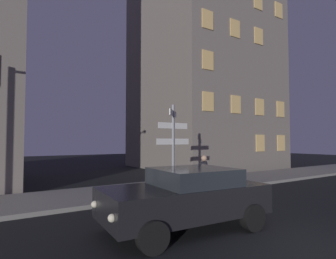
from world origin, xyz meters
TOP-DOWN VIEW (x-y plane):
  - ground_plane at (0.00, 0.00)m, footprint 80.00×80.00m
  - sidewalk_kerb at (0.00, 7.10)m, footprint 40.00×3.35m
  - signpost at (1.03, 6.00)m, footprint 1.56×0.97m
  - car_side_parked at (-1.11, 2.28)m, footprint 4.19×2.28m
  - cyclist at (1.41, 4.59)m, footprint 1.81×0.37m
  - building_right_block at (9.74, 14.31)m, footprint 9.83×9.61m

SIDE VIEW (x-z plane):
  - ground_plane at x=0.00m, z-range 0.00..0.00m
  - sidewalk_kerb at x=0.00m, z-range 0.00..0.14m
  - cyclist at x=1.41m, z-range -0.06..1.55m
  - car_side_parked at x=-1.11m, z-range 0.06..1.51m
  - signpost at x=1.03m, z-range 0.45..3.92m
  - building_right_block at x=9.74m, z-range 0.00..15.98m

